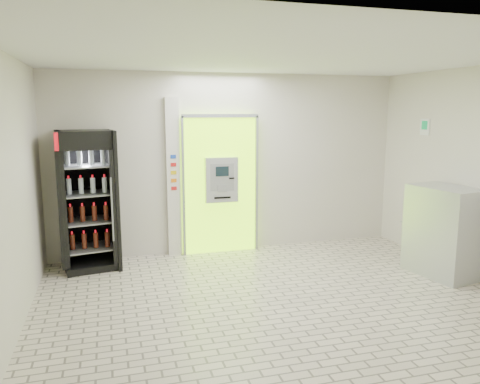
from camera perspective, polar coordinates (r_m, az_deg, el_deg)
name	(u,v)px	position (r m, az deg, el deg)	size (l,w,h in m)	color
ground	(281,304)	(6.01, 5.07, -13.50)	(6.00, 6.00, 0.00)	#BDB09D
room_shell	(284,157)	(5.55, 5.36, 4.24)	(6.00, 6.00, 6.00)	silver
atm_assembly	(220,184)	(7.87, -2.44, 1.02)	(1.30, 0.24, 2.33)	#92E90C
pillar	(173,178)	(7.74, -8.13, 1.75)	(0.22, 0.11, 2.60)	silver
beverage_cooler	(88,203)	(7.43, -18.01, -1.27)	(0.90, 0.85, 2.10)	black
steel_cabinet	(444,231)	(7.44, 23.62, -4.41)	(0.82, 1.08, 1.31)	#B8BBC0
exit_sign	(425,127)	(8.23, 21.62, 7.39)	(0.02, 0.22, 0.26)	white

